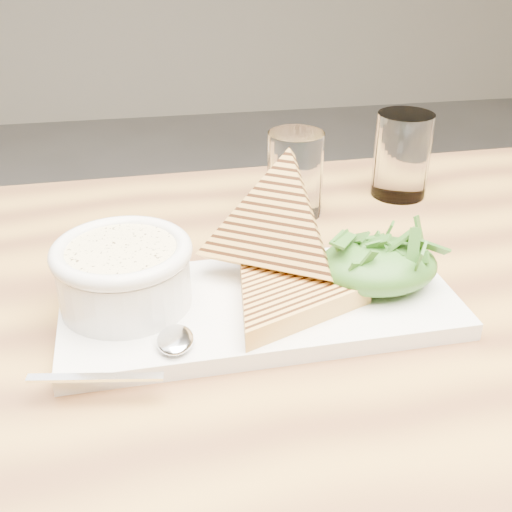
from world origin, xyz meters
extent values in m
cube|color=#AE7D38|center=(0.10, -0.13, 0.71)|extent=(1.20, 0.82, 0.04)
cube|color=silver|center=(0.08, -0.10, 0.74)|extent=(0.36, 0.17, 0.02)
cylinder|color=silver|center=(-0.04, -0.09, 0.77)|extent=(0.12, 0.12, 0.05)
cylinder|color=beige|center=(-0.04, -0.09, 0.80)|extent=(0.10, 0.10, 0.01)
torus|color=silver|center=(-0.04, -0.09, 0.80)|extent=(0.12, 0.12, 0.01)
ellipsoid|color=#194813|center=(0.19, -0.10, 0.77)|extent=(0.11, 0.09, 0.04)
ellipsoid|color=silver|center=(0.00, -0.16, 0.75)|extent=(0.04, 0.05, 0.01)
cube|color=silver|center=(-0.06, -0.20, 0.75)|extent=(0.10, 0.02, 0.00)
cylinder|color=white|center=(0.16, 0.11, 0.78)|extent=(0.07, 0.07, 0.10)
cylinder|color=white|center=(0.31, 0.14, 0.78)|extent=(0.07, 0.07, 0.11)
camera|label=1|loc=(-0.01, -0.59, 1.07)|focal=45.00mm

